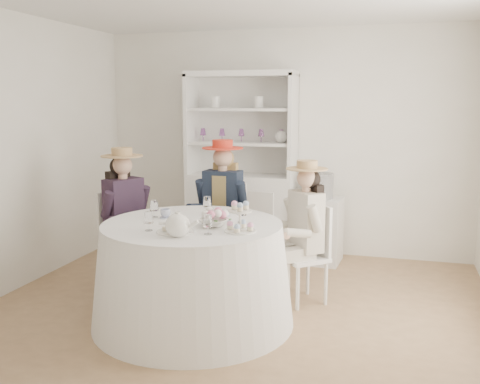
# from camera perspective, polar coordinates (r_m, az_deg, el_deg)

# --- Properties ---
(ground) EXTENTS (4.50, 4.50, 0.00)m
(ground) POSITION_cam_1_polar(r_m,az_deg,el_deg) (4.96, -0.33, -12.24)
(ground) COLOR olive
(ground) RESTS_ON ground
(wall_back) EXTENTS (4.50, 0.00, 4.50)m
(wall_back) POSITION_cam_1_polar(r_m,az_deg,el_deg) (6.56, 4.63, 5.28)
(wall_back) COLOR silver
(wall_back) RESTS_ON ground
(wall_front) EXTENTS (4.50, 0.00, 4.50)m
(wall_front) POSITION_cam_1_polar(r_m,az_deg,el_deg) (2.78, -12.07, -0.92)
(wall_front) COLOR silver
(wall_front) RESTS_ON ground
(wall_left) EXTENTS (0.00, 4.50, 4.50)m
(wall_left) POSITION_cam_1_polar(r_m,az_deg,el_deg) (5.68, -22.71, 3.88)
(wall_left) COLOR silver
(wall_left) RESTS_ON ground
(tea_table) EXTENTS (1.69, 1.69, 0.86)m
(tea_table) POSITION_cam_1_polar(r_m,az_deg,el_deg) (4.55, -5.04, -8.61)
(tea_table) COLOR white
(tea_table) RESTS_ON ground
(hutch) EXTENTS (1.32, 0.54, 2.19)m
(hutch) POSITION_cam_1_polar(r_m,az_deg,el_deg) (6.51, 0.21, 0.22)
(hutch) COLOR silver
(hutch) RESTS_ON ground
(side_table) EXTENTS (0.52, 0.52, 0.75)m
(side_table) POSITION_cam_1_polar(r_m,az_deg,el_deg) (6.27, 8.50, -4.02)
(side_table) COLOR silver
(side_table) RESTS_ON ground
(hatbox) EXTENTS (0.37, 0.37, 0.29)m
(hatbox) POSITION_cam_1_polar(r_m,az_deg,el_deg) (6.17, 8.62, 0.67)
(hatbox) COLOR black
(hatbox) RESTS_ON side_table
(guest_left) EXTENTS (0.60, 0.54, 1.41)m
(guest_left) POSITION_cam_1_polar(r_m,az_deg,el_deg) (5.32, -12.12, -1.98)
(guest_left) COLOR silver
(guest_left) RESTS_ON ground
(guest_mid) EXTENTS (0.53, 0.56, 1.47)m
(guest_mid) POSITION_cam_1_polar(r_m,az_deg,el_deg) (5.45, -1.92, -1.11)
(guest_mid) COLOR silver
(guest_mid) RESTS_ON ground
(guest_right) EXTENTS (0.57, 0.56, 1.33)m
(guest_right) POSITION_cam_1_polar(r_m,az_deg,el_deg) (4.91, 6.81, -3.38)
(guest_right) COLOR silver
(guest_right) RESTS_ON ground
(spare_chair) EXTENTS (0.40, 0.40, 0.85)m
(spare_chair) POSITION_cam_1_polar(r_m,az_deg,el_deg) (6.11, 2.42, -3.50)
(spare_chair) COLOR silver
(spare_chair) RESTS_ON ground
(teacup_a) EXTENTS (0.09, 0.09, 0.07)m
(teacup_a) POSITION_cam_1_polar(r_m,az_deg,el_deg) (4.63, -7.95, -2.35)
(teacup_a) COLOR white
(teacup_a) RESTS_ON tea_table
(teacup_b) EXTENTS (0.07, 0.07, 0.07)m
(teacup_b) POSITION_cam_1_polar(r_m,az_deg,el_deg) (4.68, -3.26, -2.17)
(teacup_b) COLOR white
(teacup_b) RESTS_ON tea_table
(teacup_c) EXTENTS (0.10, 0.10, 0.08)m
(teacup_c) POSITION_cam_1_polar(r_m,az_deg,el_deg) (4.51, -1.68, -2.56)
(teacup_c) COLOR white
(teacup_c) RESTS_ON tea_table
(flower_bowl) EXTENTS (0.26, 0.26, 0.06)m
(flower_bowl) POSITION_cam_1_polar(r_m,az_deg,el_deg) (4.29, -2.79, -3.34)
(flower_bowl) COLOR white
(flower_bowl) RESTS_ON tea_table
(flower_arrangement) EXTENTS (0.18, 0.18, 0.07)m
(flower_arrangement) POSITION_cam_1_polar(r_m,az_deg,el_deg) (4.36, -2.59, -2.36)
(flower_arrangement) COLOR pink
(flower_arrangement) RESTS_ON tea_table
(table_teapot) EXTENTS (0.26, 0.19, 0.20)m
(table_teapot) POSITION_cam_1_polar(r_m,az_deg,el_deg) (3.99, -6.63, -3.56)
(table_teapot) COLOR white
(table_teapot) RESTS_ON tea_table
(sandwich_plate) EXTENTS (0.29, 0.29, 0.06)m
(sandwich_plate) POSITION_cam_1_polar(r_m,az_deg,el_deg) (4.12, -6.92, -4.09)
(sandwich_plate) COLOR white
(sandwich_plate) RESTS_ON tea_table
(cupcake_stand) EXTENTS (0.24, 0.24, 0.23)m
(cupcake_stand) POSITION_cam_1_polar(r_m,az_deg,el_deg) (4.11, 0.01, -3.11)
(cupcake_stand) COLOR white
(cupcake_stand) RESTS_ON tea_table
(stemware_set) EXTENTS (0.86, 0.83, 0.15)m
(stemware_set) POSITION_cam_1_polar(r_m,az_deg,el_deg) (4.42, -5.13, -2.36)
(stemware_set) COLOR white
(stemware_set) RESTS_ON tea_table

